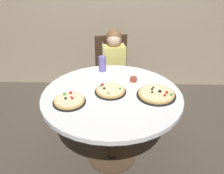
% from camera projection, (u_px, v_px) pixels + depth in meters
% --- Properties ---
extents(ground_plane, '(8.00, 8.00, 0.00)m').
position_uv_depth(ground_plane, '(112.00, 156.00, 2.75)').
color(ground_plane, '#4C4238').
extents(dining_table, '(1.27, 1.27, 0.75)m').
position_uv_depth(dining_table, '(112.00, 103.00, 2.43)').
color(dining_table, white).
rests_on(dining_table, ground_plane).
extents(chair_wooden, '(0.48, 0.48, 0.95)m').
position_uv_depth(chair_wooden, '(112.00, 70.00, 3.34)').
color(chair_wooden, '#382619').
rests_on(chair_wooden, ground_plane).
extents(diner_child, '(0.33, 0.43, 1.08)m').
position_uv_depth(diner_child, '(115.00, 80.00, 3.21)').
color(diner_child, '#3F4766').
rests_on(diner_child, ground_plane).
extents(pizza_veggie, '(0.29, 0.29, 0.05)m').
position_uv_depth(pizza_veggie, '(110.00, 91.00, 2.41)').
color(pizza_veggie, black).
rests_on(pizza_veggie, dining_table).
extents(pizza_cheese, '(0.28, 0.28, 0.05)m').
position_uv_depth(pizza_cheese, '(69.00, 101.00, 2.26)').
color(pizza_cheese, black).
rests_on(pizza_cheese, dining_table).
extents(pizza_pepperoni, '(0.35, 0.35, 0.05)m').
position_uv_depth(pizza_pepperoni, '(156.00, 94.00, 2.35)').
color(pizza_pepperoni, black).
rests_on(pizza_pepperoni, dining_table).
extents(soda_cup, '(0.08, 0.08, 0.31)m').
position_uv_depth(soda_cup, '(102.00, 64.00, 2.77)').
color(soda_cup, '#6659A5').
rests_on(soda_cup, dining_table).
extents(sauce_bowl, '(0.07, 0.07, 0.04)m').
position_uv_depth(sauce_bowl, '(133.00, 79.00, 2.59)').
color(sauce_bowl, brown).
rests_on(sauce_bowl, dining_table).
extents(plate_small, '(0.18, 0.18, 0.01)m').
position_uv_depth(plate_small, '(124.00, 72.00, 2.77)').
color(plate_small, white).
rests_on(plate_small, dining_table).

